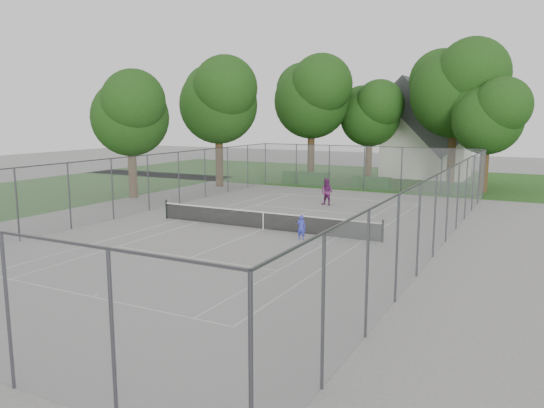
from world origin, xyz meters
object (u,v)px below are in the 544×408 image
at_px(girl_player, 301,227).
at_px(tennis_net, 263,220).
at_px(woman_player, 327,192).
at_px(house, 427,137).

bearing_deg(girl_player, tennis_net, -27.62).
xyz_separation_m(girl_player, woman_player, (-2.58, 9.79, 0.29)).
relative_size(tennis_net, girl_player, 10.66).
relative_size(tennis_net, house, 1.34).
xyz_separation_m(tennis_net, woman_player, (0.15, 8.59, 0.39)).
relative_size(tennis_net, woman_player, 7.18).
distance_m(girl_player, woman_player, 10.13).
distance_m(house, girl_player, 30.07).
relative_size(house, girl_player, 7.95).
bearing_deg(house, woman_player, -96.60).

